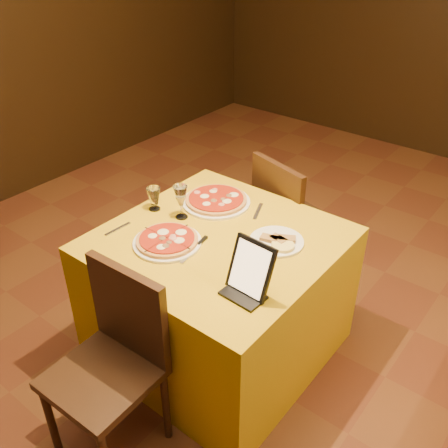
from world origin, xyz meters
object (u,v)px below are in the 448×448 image
Objects in this scene: chair_main_near at (102,377)px; wine_glass at (181,202)px; main_table at (219,296)px; water_glass at (154,199)px; chair_main_far at (297,222)px; pizza_near at (167,241)px; pizza_far at (216,201)px; tablet at (251,268)px.

chair_main_near is 4.79× the size of wine_glass.
wine_glass is at bearing 106.54° from chair_main_near.
chair_main_near reaches higher than main_table.
chair_main_near is 0.98m from water_glass.
chair_main_far is at bearing 87.98° from chair_main_near.
water_glass is (-0.45, -0.79, 0.36)m from chair_main_far.
pizza_near reaches higher than main_table.
pizza_far is at bearing 131.17° from main_table.
water_glass is (-0.22, -0.26, 0.05)m from pizza_far.
pizza_near is 2.59× the size of water_glass.
tablet reaches higher than main_table.
pizza_near is 0.26m from wine_glass.
pizza_far reaches higher than main_table.
pizza_near is (-0.16, -0.20, 0.39)m from main_table.
pizza_near is at bearing -63.77° from wine_glass.
water_glass is (-0.17, -0.03, -0.03)m from wine_glass.
pizza_near is (-0.16, 0.59, 0.31)m from chair_main_near.
water_glass is (-0.45, 0.00, 0.44)m from main_table.
wine_glass is at bearing -101.66° from pizza_far.
water_glass is 0.84m from tablet.
chair_main_near reaches higher than water_glass.
water_glass is (-0.45, 0.79, 0.36)m from chair_main_near.
chair_main_near is 1.58m from chair_main_far.
pizza_far is at bearing 142.81° from tablet.
wine_glass reaches higher than main_table.
chair_main_near reaches higher than pizza_near.
tablet reaches higher than wine_glass.
water_glass is (-0.28, 0.20, 0.05)m from pizza_near.
tablet is (0.64, -0.26, 0.03)m from wine_glass.
chair_main_far is 2.40× the size of pizza_far.
chair_main_near is 2.71× the size of pizza_near.
chair_main_far is 0.66m from pizza_far.
chair_main_near is 0.69m from pizza_near.
main_table is at bearing -0.12° from water_glass.
tablet is (0.52, -0.04, 0.10)m from pizza_near.
main_table is 0.65m from tablet.
wine_glass is (-0.28, 0.03, 0.47)m from main_table.
pizza_far is at bearing 49.81° from water_glass.
chair_main_near is at bearing 105.91° from chair_main_far.
water_glass is at bearing 179.88° from main_table.
tablet is (0.81, -0.23, 0.06)m from water_glass.
pizza_near is 0.46m from pizza_far.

